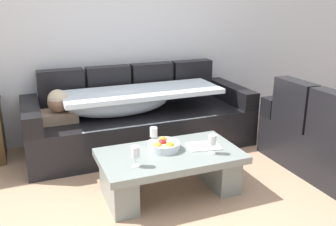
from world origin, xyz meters
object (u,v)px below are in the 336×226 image
wine_glass_far_back (154,133)px  couch_along_wall (137,119)px  wine_glass_near_right (212,141)px  fruit_bowl (163,146)px  wine_glass_near_left (135,153)px  open_magazine (204,146)px  coffee_table (170,168)px

wine_glass_far_back → couch_along_wall: bearing=82.4°
wine_glass_near_right → fruit_bowl: bearing=148.3°
wine_glass_near_left → wine_glass_far_back: (0.28, 0.36, 0.00)m
fruit_bowl → open_magazine: 0.37m
wine_glass_near_right → wine_glass_far_back: 0.53m
fruit_bowl → wine_glass_near_right: size_ratio=1.69×
wine_glass_near_left → open_magazine: (0.68, 0.16, -0.11)m
coffee_table → open_magazine: bearing=2.1°
open_magazine → coffee_table: bearing=-166.5°
wine_glass_near_left → fruit_bowl: bearing=34.9°
coffee_table → open_magazine: (0.33, 0.01, 0.15)m
coffee_table → wine_glass_near_left: size_ratio=7.23×
couch_along_wall → open_magazine: bearing=-76.0°
fruit_bowl → coffee_table: bearing=-65.6°
wine_glass_far_back → open_magazine: 0.46m
wine_glass_near_left → open_magazine: wine_glass_near_left is taller
fruit_bowl → wine_glass_near_right: (0.36, -0.22, 0.07)m
wine_glass_near_right → open_magazine: wine_glass_near_right is taller
couch_along_wall → coffee_table: bearing=-92.6°
wine_glass_near_left → open_magazine: size_ratio=0.59×
wine_glass_near_right → wine_glass_far_back: size_ratio=1.00×
wine_glass_far_back → open_magazine: wine_glass_far_back is taller
fruit_bowl → wine_glass_near_right: 0.42m
wine_glass_near_right → wine_glass_far_back: same height
wine_glass_near_right → open_magazine: 0.19m
wine_glass_near_left → wine_glass_near_right: bearing=-0.1°
wine_glass_near_left → open_magazine: 0.70m
couch_along_wall → wine_glass_far_back: (-0.12, -0.90, 0.17)m
coffee_table → wine_glass_far_back: bearing=108.2°
wine_glass_far_back → wine_glass_near_right: bearing=-42.4°
open_magazine → wine_glass_near_left: bearing=-155.6°
fruit_bowl → wine_glass_far_back: wine_glass_far_back is taller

